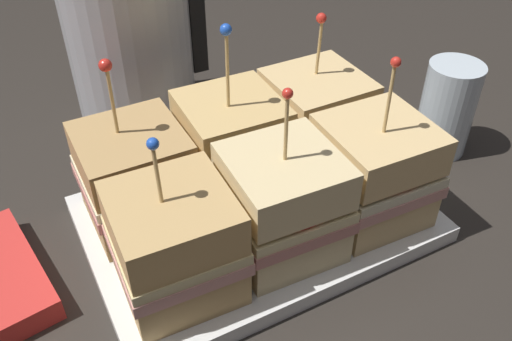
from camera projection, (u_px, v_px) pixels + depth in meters
name	position (u px, v px, depth m)	size (l,w,h in m)	color
ground_plane	(256.00, 225.00, 0.56)	(6.00, 6.00, 0.00)	#2D2823
serving_platter	(256.00, 219.00, 0.56)	(0.33, 0.23, 0.02)	white
sandwich_front_left	(175.00, 244.00, 0.45)	(0.10, 0.10, 0.16)	tan
sandwich_front_center	(284.00, 204.00, 0.48)	(0.10, 0.10, 0.17)	beige
sandwich_front_right	(374.00, 172.00, 0.52)	(0.10, 0.10, 0.18)	#DBB77A
sandwich_back_left	(135.00, 177.00, 0.52)	(0.10, 0.10, 0.17)	tan
sandwich_back_center	(232.00, 145.00, 0.55)	(0.10, 0.10, 0.19)	tan
sandwich_back_right	(316.00, 120.00, 0.59)	(0.10, 0.10, 0.17)	#DBB77A
kettle_steel	(131.00, 45.00, 0.66)	(0.17, 0.15, 0.23)	#B7BABF
drinking_glass	(447.00, 109.00, 0.63)	(0.06, 0.06, 0.11)	silver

